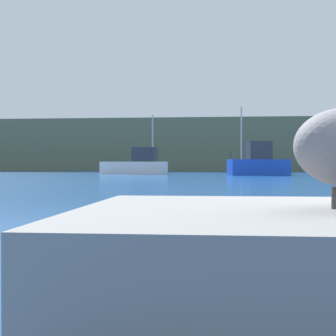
% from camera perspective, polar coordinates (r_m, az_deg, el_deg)
% --- Properties ---
extents(hillside_backdrop, '(140.00, 16.29, 6.55)m').
position_cam_1_polar(hillside_backdrop, '(69.41, 7.21, 2.41)').
color(hillside_backdrop, '#5B664C').
rests_on(hillside_backdrop, ground).
extents(fishing_boat_white, '(6.07, 2.59, 5.29)m').
position_cam_1_polar(fishing_boat_white, '(45.87, -3.53, 0.42)').
color(fishing_boat_white, white).
rests_on(fishing_boat_white, ground).
extents(fishing_boat_blue, '(5.07, 2.84, 5.43)m').
position_cam_1_polar(fishing_boat_blue, '(41.29, 10.11, 0.55)').
color(fishing_boat_blue, blue).
rests_on(fishing_boat_blue, ground).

